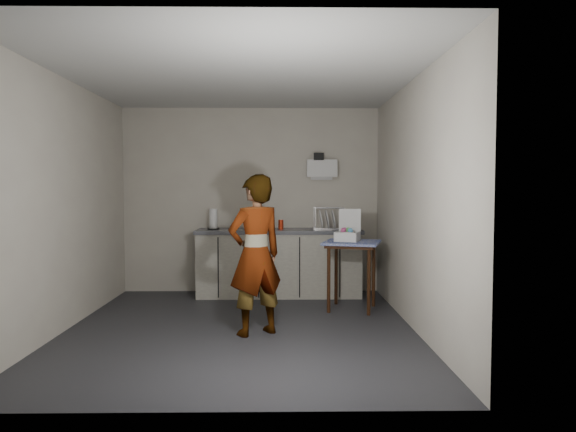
{
  "coord_description": "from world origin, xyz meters",
  "views": [
    {
      "loc": [
        0.42,
        -5.28,
        1.46
      ],
      "look_at": [
        0.5,
        0.45,
        1.16
      ],
      "focal_mm": 32.0,
      "sensor_mm": 36.0,
      "label": 1
    }
  ],
  "objects_px": {
    "side_table": "(352,250)",
    "dark_bottle": "(259,220)",
    "soda_can": "(281,225)",
    "bakery_box": "(348,234)",
    "kitchen_counter": "(279,264)",
    "paper_towel": "(213,220)",
    "standing_man": "(255,255)",
    "dish_rack": "(328,224)",
    "soap_bottle": "(269,219)"
  },
  "relations": [
    {
      "from": "soda_can",
      "to": "dark_bottle",
      "type": "bearing_deg",
      "value": 178.31
    },
    {
      "from": "soda_can",
      "to": "bakery_box",
      "type": "distance_m",
      "value": 1.13
    },
    {
      "from": "bakery_box",
      "to": "paper_towel",
      "type": "bearing_deg",
      "value": 175.57
    },
    {
      "from": "dark_bottle",
      "to": "dish_rack",
      "type": "height_order",
      "value": "dish_rack"
    },
    {
      "from": "soap_bottle",
      "to": "paper_towel",
      "type": "distance_m",
      "value": 0.76
    },
    {
      "from": "bakery_box",
      "to": "standing_man",
      "type": "bearing_deg",
      "value": -113.97
    },
    {
      "from": "bakery_box",
      "to": "soap_bottle",
      "type": "bearing_deg",
      "value": 163.4
    },
    {
      "from": "dark_bottle",
      "to": "standing_man",
      "type": "bearing_deg",
      "value": -88.61
    },
    {
      "from": "standing_man",
      "to": "dark_bottle",
      "type": "height_order",
      "value": "standing_man"
    },
    {
      "from": "soap_bottle",
      "to": "bakery_box",
      "type": "bearing_deg",
      "value": -36.4
    },
    {
      "from": "dish_rack",
      "to": "bakery_box",
      "type": "height_order",
      "value": "bakery_box"
    },
    {
      "from": "side_table",
      "to": "standing_man",
      "type": "height_order",
      "value": "standing_man"
    },
    {
      "from": "soap_bottle",
      "to": "dark_bottle",
      "type": "distance_m",
      "value": 0.16
    },
    {
      "from": "kitchen_counter",
      "to": "dish_rack",
      "type": "xyz_separation_m",
      "value": [
        0.68,
        0.06,
        0.55
      ]
    },
    {
      "from": "soap_bottle",
      "to": "side_table",
      "type": "bearing_deg",
      "value": -37.27
    },
    {
      "from": "side_table",
      "to": "dish_rack",
      "type": "bearing_deg",
      "value": 119.63
    },
    {
      "from": "soda_can",
      "to": "bakery_box",
      "type": "height_order",
      "value": "bakery_box"
    },
    {
      "from": "side_table",
      "to": "standing_man",
      "type": "xyz_separation_m",
      "value": [
        -1.11,
        -1.05,
        0.08
      ]
    },
    {
      "from": "bakery_box",
      "to": "dark_bottle",
      "type": "bearing_deg",
      "value": 164.29
    },
    {
      "from": "dish_rack",
      "to": "bakery_box",
      "type": "distance_m",
      "value": 0.86
    },
    {
      "from": "standing_man",
      "to": "kitchen_counter",
      "type": "bearing_deg",
      "value": -128.26
    },
    {
      "from": "standing_man",
      "to": "bakery_box",
      "type": "bearing_deg",
      "value": -165.09
    },
    {
      "from": "paper_towel",
      "to": "kitchen_counter",
      "type": "bearing_deg",
      "value": 0.34
    },
    {
      "from": "kitchen_counter",
      "to": "bakery_box",
      "type": "xyz_separation_m",
      "value": [
        0.83,
        -0.78,
        0.49
      ]
    },
    {
      "from": "dark_bottle",
      "to": "soap_bottle",
      "type": "bearing_deg",
      "value": -28.81
    },
    {
      "from": "bakery_box",
      "to": "dish_rack",
      "type": "bearing_deg",
      "value": 120.45
    },
    {
      "from": "dark_bottle",
      "to": "bakery_box",
      "type": "relative_size",
      "value": 0.67
    },
    {
      "from": "soda_can",
      "to": "bakery_box",
      "type": "bearing_deg",
      "value": -44.05
    },
    {
      "from": "paper_towel",
      "to": "bakery_box",
      "type": "distance_m",
      "value": 1.9
    },
    {
      "from": "standing_man",
      "to": "paper_towel",
      "type": "xyz_separation_m",
      "value": [
        -0.67,
        1.89,
        0.24
      ]
    },
    {
      "from": "standing_man",
      "to": "soap_bottle",
      "type": "relative_size",
      "value": 5.76
    },
    {
      "from": "kitchen_counter",
      "to": "paper_towel",
      "type": "bearing_deg",
      "value": -179.66
    },
    {
      "from": "kitchen_counter",
      "to": "soda_can",
      "type": "bearing_deg",
      "value": 1.06
    },
    {
      "from": "standing_man",
      "to": "soda_can",
      "type": "xyz_separation_m",
      "value": [
        0.25,
        1.9,
        0.17
      ]
    },
    {
      "from": "dark_bottle",
      "to": "bakery_box",
      "type": "height_order",
      "value": "bakery_box"
    },
    {
      "from": "soap_bottle",
      "to": "paper_towel",
      "type": "xyz_separation_m",
      "value": [
        -0.76,
        0.06,
        -0.01
      ]
    },
    {
      "from": "standing_man",
      "to": "bakery_box",
      "type": "height_order",
      "value": "standing_man"
    },
    {
      "from": "standing_man",
      "to": "dark_bottle",
      "type": "bearing_deg",
      "value": -119.93
    },
    {
      "from": "kitchen_counter",
      "to": "standing_man",
      "type": "relative_size",
      "value": 1.4
    },
    {
      "from": "dark_bottle",
      "to": "dish_rack",
      "type": "relative_size",
      "value": 0.6
    },
    {
      "from": "side_table",
      "to": "soap_bottle",
      "type": "height_order",
      "value": "soap_bottle"
    },
    {
      "from": "soda_can",
      "to": "bakery_box",
      "type": "xyz_separation_m",
      "value": [
        0.81,
        -0.78,
        -0.06
      ]
    },
    {
      "from": "side_table",
      "to": "dark_bottle",
      "type": "relative_size",
      "value": 3.2
    },
    {
      "from": "standing_man",
      "to": "dish_rack",
      "type": "distance_m",
      "value": 2.16
    },
    {
      "from": "soap_bottle",
      "to": "soda_can",
      "type": "height_order",
      "value": "soap_bottle"
    },
    {
      "from": "standing_man",
      "to": "soda_can",
      "type": "height_order",
      "value": "standing_man"
    },
    {
      "from": "soda_can",
      "to": "dish_rack",
      "type": "relative_size",
      "value": 0.3
    },
    {
      "from": "soda_can",
      "to": "paper_towel",
      "type": "bearing_deg",
      "value": -179.65
    },
    {
      "from": "side_table",
      "to": "soap_bottle",
      "type": "distance_m",
      "value": 1.32
    },
    {
      "from": "kitchen_counter",
      "to": "standing_man",
      "type": "bearing_deg",
      "value": -96.95
    }
  ]
}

